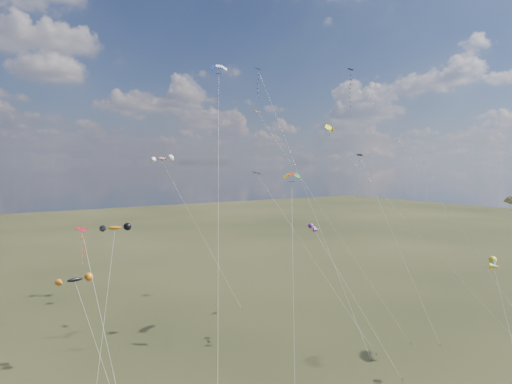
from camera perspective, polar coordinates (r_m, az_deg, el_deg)
diamond_black_high at (r=78.36m, az=12.88°, el=11.02°), size 13.24×23.14×38.32m
diamond_navy_tall at (r=70.92m, az=1.16°, el=11.38°), size 1.64×25.31×37.50m
diamond_black_mid at (r=58.19m, az=3.57°, el=-2.85°), size 8.71×14.11×21.52m
diamond_red_low at (r=50.90m, az=-20.69°, el=-7.22°), size 1.40×14.37×15.97m
diamond_navy_right at (r=68.58m, az=13.17°, el=1.24°), size 1.01×14.74×23.97m
diamond_orange_center at (r=60.15m, az=6.48°, el=0.52°), size 13.06×16.20×29.74m
parafoil_yellow at (r=61.68m, az=9.28°, el=8.08°), size 13.19×23.32×28.27m
parafoil_blue_white at (r=63.78m, az=-4.69°, el=15.24°), size 12.38×20.25×36.35m
parafoil_tricolor at (r=55.63m, az=4.49°, el=2.05°), size 8.00×10.42×21.79m
novelty_black_orange at (r=53.21m, az=-21.68°, el=-10.17°), size 3.55×8.09×10.67m
novelty_orange_black at (r=52.42m, az=-17.24°, el=-4.36°), size 5.95×8.12×16.06m
novelty_white_purple at (r=57.40m, az=7.28°, el=-4.50°), size 2.05×14.31×15.00m
novelty_redwhite_stripe at (r=77.87m, az=-11.69°, el=4.02°), size 9.29×14.55×24.03m
novelty_blue_yellow at (r=51.79m, az=27.59°, el=-7.95°), size 5.20×7.03×13.13m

